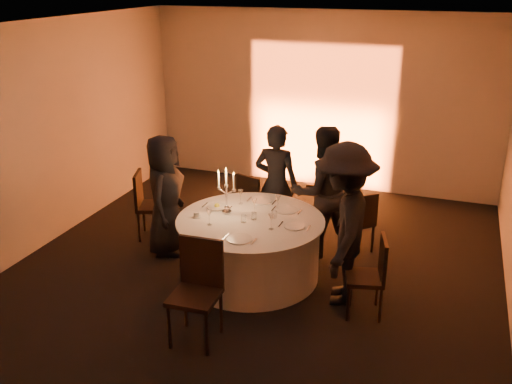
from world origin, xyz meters
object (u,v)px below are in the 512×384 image
(guest_back_left, at_px, (276,184))
(guest_right, at_px, (343,225))
(guest_back_right, at_px, (322,192))
(chair_front, at_px, (198,284))
(guest_left, at_px, (165,195))
(coffee_cup, at_px, (197,215))
(chair_right, at_px, (372,272))
(chair_back_right, at_px, (360,219))
(chair_back_left, at_px, (252,200))
(banquet_table, at_px, (251,248))
(chair_left, at_px, (147,201))
(candelabra, at_px, (226,197))

(guest_back_left, height_order, guest_right, guest_right)
(guest_back_right, relative_size, guest_right, 0.94)
(chair_front, xyz_separation_m, guest_left, (-1.22, 1.62, 0.21))
(guest_back_right, xyz_separation_m, coffee_cup, (-1.29, -1.08, -0.08))
(chair_right, xyz_separation_m, chair_front, (-1.60, -1.01, 0.09))
(chair_back_right, bearing_deg, guest_back_left, -41.63)
(guest_left, xyz_separation_m, guest_right, (2.45, -0.41, 0.12))
(chair_back_left, xyz_separation_m, guest_right, (1.58, -1.37, 0.44))
(chair_back_right, distance_m, chair_front, 2.76)
(banquet_table, relative_size, guest_left, 1.10)
(chair_back_right, xyz_separation_m, chair_front, (-1.22, -2.47, 0.13))
(chair_back_right, height_order, chair_right, chair_right)
(banquet_table, bearing_deg, chair_left, 162.02)
(chair_left, bearing_deg, coffee_cup, -142.68)
(chair_back_left, distance_m, coffee_cup, 1.43)
(guest_left, height_order, guest_back_left, guest_back_left)
(chair_back_left, height_order, guest_right, guest_right)
(chair_left, distance_m, chair_front, 2.57)
(guest_right, bearing_deg, chair_back_right, 172.83)
(chair_right, bearing_deg, chair_back_left, -142.71)
(guest_back_left, bearing_deg, candelabra, 72.87)
(chair_left, xyz_separation_m, chair_back_left, (1.34, 0.65, -0.05))
(coffee_cup, bearing_deg, chair_back_right, 35.55)
(guest_right, relative_size, coffee_cup, 17.08)
(chair_back_right, xyz_separation_m, guest_left, (-2.44, -0.86, 0.34))
(chair_front, distance_m, guest_right, 1.75)
(chair_back_left, relative_size, coffee_cup, 8.09)
(chair_left, xyz_separation_m, guest_back_left, (1.74, 0.51, 0.29))
(chair_left, xyz_separation_m, candelabra, (1.41, -0.47, 0.43))
(candelabra, bearing_deg, chair_back_left, 93.65)
(chair_front, relative_size, guest_back_right, 0.61)
(banquet_table, xyz_separation_m, chair_back_right, (1.15, 1.12, 0.09))
(coffee_cup, bearing_deg, chair_left, 146.87)
(banquet_table, height_order, chair_front, chair_front)
(chair_left, xyz_separation_m, guest_left, (0.47, -0.31, 0.27))
(banquet_table, xyz_separation_m, guest_left, (-1.29, 0.26, 0.43))
(coffee_cup, bearing_deg, guest_back_right, 39.89)
(chair_front, xyz_separation_m, guest_back_left, (0.05, 2.44, 0.23))
(candelabra, bearing_deg, guest_right, -9.46)
(guest_left, bearing_deg, guest_back_left, -68.50)
(banquet_table, bearing_deg, chair_back_left, 108.98)
(chair_left, distance_m, guest_left, 0.62)
(guest_back_left, bearing_deg, chair_back_left, -18.41)
(chair_back_left, distance_m, guest_left, 1.34)
(guest_left, height_order, guest_back_right, guest_back_right)
(chair_right, xyz_separation_m, coffee_cup, (-2.17, 0.18, 0.28))
(chair_left, height_order, chair_right, chair_left)
(banquet_table, relative_size, guest_back_right, 1.02)
(guest_back_left, bearing_deg, guest_left, 34.10)
(guest_back_right, distance_m, coffee_cup, 1.69)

